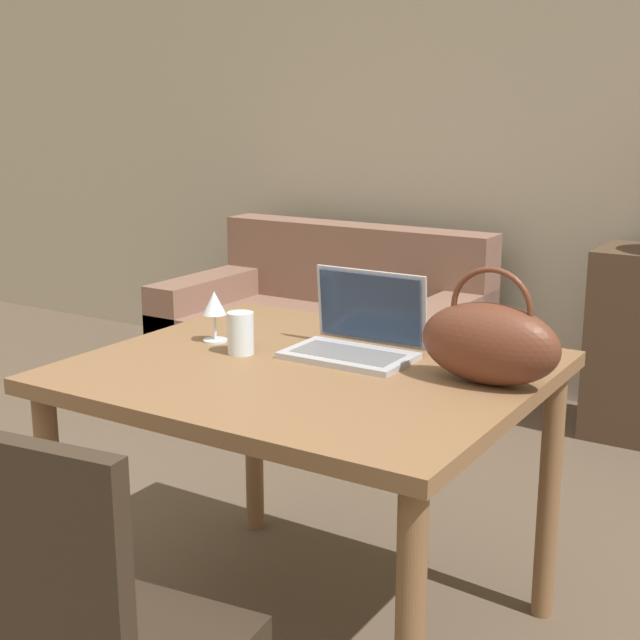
# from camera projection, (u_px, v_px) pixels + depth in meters

# --- Properties ---
(wall_back) EXTENTS (10.00, 0.06, 2.70)m
(wall_back) POSITION_uv_depth(u_px,v_px,m) (586.00, 117.00, 4.06)
(wall_back) COLOR #BCB29E
(wall_back) RESTS_ON ground_plane
(dining_table) EXTENTS (1.13, 0.98, 0.77)m
(dining_table) POSITION_uv_depth(u_px,v_px,m) (311.00, 400.00, 2.28)
(dining_table) COLOR brown
(dining_table) RESTS_ON ground_plane
(couch) EXTENTS (1.47, 0.88, 0.82)m
(couch) POSITION_uv_depth(u_px,v_px,m) (325.00, 341.00, 4.34)
(couch) COLOR #7F5B4C
(couch) RESTS_ON ground_plane
(laptop) EXTENTS (0.33, 0.23, 0.22)m
(laptop) POSITION_uv_depth(u_px,v_px,m) (359.00, 332.00, 2.34)
(laptop) COLOR #ADADB2
(laptop) RESTS_ON dining_table
(drinking_glass) EXTENTS (0.07, 0.07, 0.11)m
(drinking_glass) POSITION_uv_depth(u_px,v_px,m) (241.00, 333.00, 2.35)
(drinking_glass) COLOR silver
(drinking_glass) RESTS_ON dining_table
(wine_glass) EXTENTS (0.07, 0.07, 0.14)m
(wine_glass) POSITION_uv_depth(u_px,v_px,m) (214.00, 307.00, 2.45)
(wine_glass) COLOR silver
(wine_glass) RESTS_ON dining_table
(handbag) EXTENTS (0.34, 0.15, 0.28)m
(handbag) POSITION_uv_depth(u_px,v_px,m) (490.00, 342.00, 2.08)
(handbag) COLOR #592D1E
(handbag) RESTS_ON dining_table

